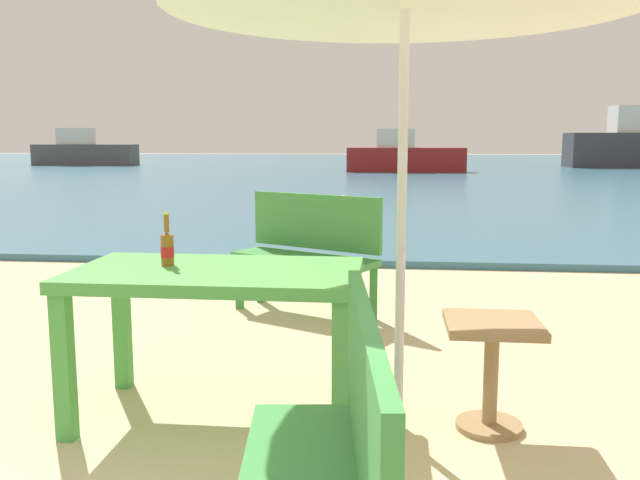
{
  "coord_description": "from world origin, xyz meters",
  "views": [
    {
      "loc": [
        0.26,
        -2.22,
        1.39
      ],
      "look_at": [
        -0.29,
        3.0,
        0.6
      ],
      "focal_mm": 37.94,
      "sensor_mm": 36.0,
      "label": 1
    }
  ],
  "objects_px": {
    "swimmer_person": "(343,210)",
    "boat_cargo_ship": "(84,152)",
    "picnic_table_green": "(217,290)",
    "beer_bottle_amber": "(167,247)",
    "bench_green_right": "(309,246)",
    "side_table_wood": "(491,358)",
    "bench_green_left": "(330,470)",
    "boat_tanker": "(404,156)"
  },
  "relations": [
    {
      "from": "side_table_wood",
      "to": "picnic_table_green",
      "type": "bearing_deg",
      "value": 179.34
    },
    {
      "from": "side_table_wood",
      "to": "bench_green_left",
      "type": "distance_m",
      "value": 1.67
    },
    {
      "from": "bench_green_left",
      "to": "bench_green_right",
      "type": "height_order",
      "value": "same"
    },
    {
      "from": "beer_bottle_amber",
      "to": "boat_cargo_ship",
      "type": "bearing_deg",
      "value": 115.82
    },
    {
      "from": "picnic_table_green",
      "to": "beer_bottle_amber",
      "type": "bearing_deg",
      "value": 169.66
    },
    {
      "from": "bench_green_left",
      "to": "swimmer_person",
      "type": "bearing_deg",
      "value": 93.93
    },
    {
      "from": "bench_green_left",
      "to": "swimmer_person",
      "type": "xyz_separation_m",
      "value": [
        -0.63,
        9.23,
        -0.3
      ]
    },
    {
      "from": "picnic_table_green",
      "to": "side_table_wood",
      "type": "distance_m",
      "value": 1.37
    },
    {
      "from": "swimmer_person",
      "to": "bench_green_left",
      "type": "bearing_deg",
      "value": -86.07
    },
    {
      "from": "bench_green_right",
      "to": "swimmer_person",
      "type": "relative_size",
      "value": 3.0
    },
    {
      "from": "swimmer_person",
      "to": "beer_bottle_amber",
      "type": "bearing_deg",
      "value": -92.47
    },
    {
      "from": "bench_green_right",
      "to": "boat_tanker",
      "type": "relative_size",
      "value": 0.27
    },
    {
      "from": "picnic_table_green",
      "to": "bench_green_right",
      "type": "xyz_separation_m",
      "value": [
        0.2,
        2.09,
        -0.11
      ]
    },
    {
      "from": "boat_tanker",
      "to": "boat_cargo_ship",
      "type": "bearing_deg",
      "value": 161.87
    },
    {
      "from": "picnic_table_green",
      "to": "boat_cargo_ship",
      "type": "xyz_separation_m",
      "value": [
        -14.35,
        29.16,
        0.08
      ]
    },
    {
      "from": "bench_green_left",
      "to": "boat_cargo_ship",
      "type": "xyz_separation_m",
      "value": [
        -15.05,
        30.71,
        0.19
      ]
    },
    {
      "from": "bench_green_left",
      "to": "bench_green_right",
      "type": "xyz_separation_m",
      "value": [
        -0.5,
        3.64,
        0.0
      ]
    },
    {
      "from": "picnic_table_green",
      "to": "boat_cargo_ship",
      "type": "height_order",
      "value": "boat_cargo_ship"
    },
    {
      "from": "side_table_wood",
      "to": "boat_cargo_ship",
      "type": "relative_size",
      "value": 0.11
    },
    {
      "from": "side_table_wood",
      "to": "bench_green_right",
      "type": "bearing_deg",
      "value": 118.3
    },
    {
      "from": "bench_green_right",
      "to": "swimmer_person",
      "type": "distance_m",
      "value": 5.6
    },
    {
      "from": "swimmer_person",
      "to": "boat_cargo_ship",
      "type": "bearing_deg",
      "value": 123.86
    },
    {
      "from": "bench_green_left",
      "to": "swimmer_person",
      "type": "distance_m",
      "value": 9.25
    },
    {
      "from": "boat_tanker",
      "to": "boat_cargo_ship",
      "type": "xyz_separation_m",
      "value": [
        -15.69,
        5.14,
        0.05
      ]
    },
    {
      "from": "side_table_wood",
      "to": "bench_green_right",
      "type": "xyz_separation_m",
      "value": [
        -1.13,
        2.11,
        0.19
      ]
    },
    {
      "from": "side_table_wood",
      "to": "bench_green_right",
      "type": "relative_size",
      "value": 0.44
    },
    {
      "from": "swimmer_person",
      "to": "boat_cargo_ship",
      "type": "relative_size",
      "value": 0.08
    },
    {
      "from": "beer_bottle_amber",
      "to": "boat_tanker",
      "type": "height_order",
      "value": "boat_tanker"
    },
    {
      "from": "picnic_table_green",
      "to": "side_table_wood",
      "type": "relative_size",
      "value": 2.59
    },
    {
      "from": "side_table_wood",
      "to": "boat_tanker",
      "type": "height_order",
      "value": "boat_tanker"
    },
    {
      "from": "beer_bottle_amber",
      "to": "boat_tanker",
      "type": "bearing_deg",
      "value": 86.18
    },
    {
      "from": "bench_green_left",
      "to": "boat_tanker",
      "type": "height_order",
      "value": "boat_tanker"
    },
    {
      "from": "picnic_table_green",
      "to": "side_table_wood",
      "type": "xyz_separation_m",
      "value": [
        1.33,
        -0.02,
        -0.3
      ]
    },
    {
      "from": "boat_cargo_ship",
      "to": "bench_green_right",
      "type": "bearing_deg",
      "value": -61.74
    },
    {
      "from": "picnic_table_green",
      "to": "boat_tanker",
      "type": "distance_m",
      "value": 24.06
    },
    {
      "from": "picnic_table_green",
      "to": "boat_tanker",
      "type": "bearing_deg",
      "value": 86.81
    },
    {
      "from": "bench_green_right",
      "to": "picnic_table_green",
      "type": "bearing_deg",
      "value": -95.47
    },
    {
      "from": "beer_bottle_amber",
      "to": "bench_green_right",
      "type": "xyz_separation_m",
      "value": [
        0.46,
        2.04,
        -0.31
      ]
    },
    {
      "from": "boat_cargo_ship",
      "to": "beer_bottle_amber",
      "type": "bearing_deg",
      "value": -64.18
    },
    {
      "from": "swimmer_person",
      "to": "boat_tanker",
      "type": "bearing_deg",
      "value": 85.54
    },
    {
      "from": "beer_bottle_amber",
      "to": "side_table_wood",
      "type": "height_order",
      "value": "beer_bottle_amber"
    },
    {
      "from": "beer_bottle_amber",
      "to": "swimmer_person",
      "type": "relative_size",
      "value": 0.65
    }
  ]
}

